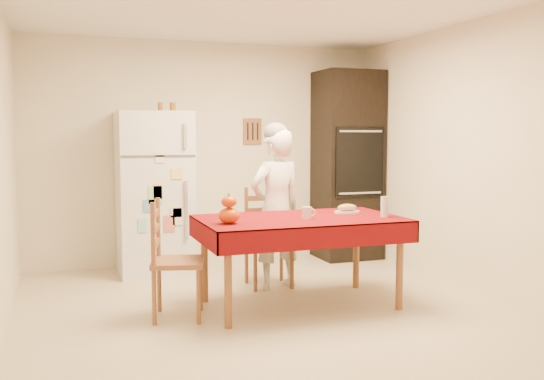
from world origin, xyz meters
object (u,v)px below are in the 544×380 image
coffee_mug (307,213)px  wine_glass (385,207)px  bread_plate (347,212)px  refrigerator (154,193)px  dining_table (300,226)px  seated_woman (276,209)px  chair_left (170,255)px  chair_far (267,233)px  pumpkin_lower (229,216)px  oven_cabinet (347,165)px

coffee_mug → wine_glass: bearing=-9.8°
bread_plate → refrigerator: bearing=134.0°
bread_plate → dining_table: bearing=-164.8°
refrigerator → seated_woman: size_ratio=1.12×
coffee_mug → dining_table: bearing=105.4°
chair_left → coffee_mug: 1.18m
seated_woman → wine_glass: 1.09m
bread_plate → chair_far: bearing=130.0°
refrigerator → chair_left: bearing=-94.5°
chair_far → pumpkin_lower: bearing=-121.5°
refrigerator → chair_far: (0.95, -0.90, -0.34)m
dining_table → chair_far: bearing=91.9°
wine_glass → chair_left: bearing=172.8°
refrigerator → bread_plate: size_ratio=7.08×
wine_glass → coffee_mug: bearing=170.2°
dining_table → chair_far: 0.81m
pumpkin_lower → refrigerator: bearing=99.8°
dining_table → bread_plate: size_ratio=7.08×
pumpkin_lower → bread_plate: size_ratio=0.71×
oven_cabinet → dining_table: bearing=-127.1°
chair_far → wine_glass: bearing=-51.0°
refrigerator → chair_left: size_ratio=1.79×
refrigerator → pumpkin_lower: bearing=-80.2°
refrigerator → dining_table: 1.95m
pumpkin_lower → chair_far: bearing=55.5°
chair_far → coffee_mug: (0.05, -0.88, 0.30)m
coffee_mug → pumpkin_lower: size_ratio=0.59×
refrigerator → oven_cabinet: size_ratio=0.77×
oven_cabinet → wine_glass: (-0.61, -1.93, -0.25)m
seated_woman → wine_glass: bearing=114.2°
pumpkin_lower → coffee_mug: bearing=3.9°
refrigerator → coffee_mug: 2.03m
dining_table → chair_left: size_ratio=1.79×
oven_cabinet → chair_far: 1.74m
dining_table → pumpkin_lower: size_ratio=9.96×
bread_plate → coffee_mug: bearing=-154.6°
dining_table → wine_glass: wine_glass is taller
bread_plate → pumpkin_lower: bearing=-166.7°
dining_table → chair_far: chair_far is taller
coffee_mug → pumpkin_lower: 0.69m
bread_plate → seated_woman: bearing=135.0°
refrigerator → chair_far: refrigerator is taller
oven_cabinet → seated_woman: 1.72m
dining_table → chair_left: 1.12m
coffee_mug → pumpkin_lower: pumpkin_lower is taller
dining_table → pumpkin_lower: pumpkin_lower is taller
refrigerator → dining_table: size_ratio=1.00×
seated_woman → dining_table: bearing=74.3°
oven_cabinet → wine_glass: bearing=-107.5°
oven_cabinet → coffee_mug: (-1.28, -1.82, -0.29)m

